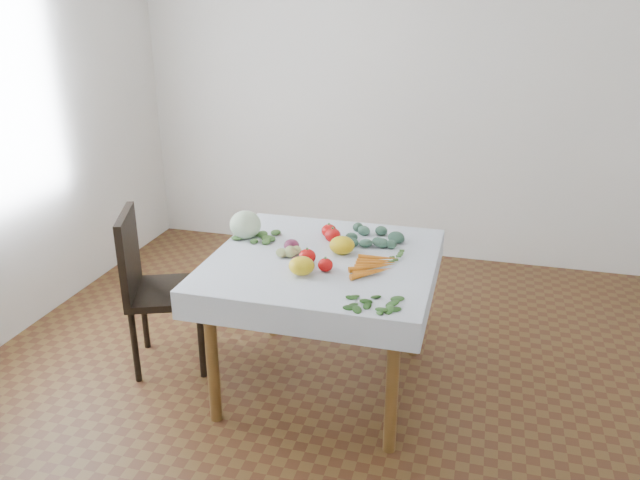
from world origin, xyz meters
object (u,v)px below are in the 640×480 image
(table, at_px, (323,276))
(cabbage, at_px, (245,225))
(chair, at_px, (151,280))
(carrot_bunch, at_px, (373,265))
(heirloom_back, at_px, (342,245))

(table, height_order, cabbage, cabbage)
(chair, xyz_separation_m, cabbage, (0.50, 0.19, 0.30))
(chair, height_order, carrot_bunch, chair)
(table, xyz_separation_m, heirloom_back, (0.08, 0.07, 0.15))
(heirloom_back, distance_m, carrot_bunch, 0.24)
(cabbage, bearing_deg, carrot_bunch, -16.52)
(table, relative_size, heirloom_back, 7.68)
(table, bearing_deg, carrot_bunch, -14.60)
(cabbage, relative_size, carrot_bunch, 0.55)
(table, height_order, carrot_bunch, carrot_bunch)
(cabbage, bearing_deg, chair, -158.62)
(chair, bearing_deg, cabbage, 21.38)
(table, relative_size, carrot_bunch, 3.25)
(cabbage, xyz_separation_m, carrot_bunch, (0.75, -0.22, -0.06))
(carrot_bunch, bearing_deg, chair, 178.73)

